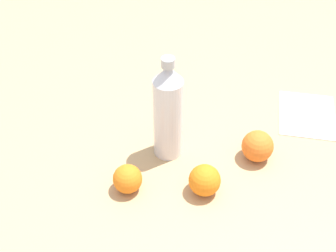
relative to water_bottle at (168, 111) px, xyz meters
name	(u,v)px	position (x,y,z in m)	size (l,w,h in m)	color
ground_plane	(191,158)	(0.03, 0.05, -0.12)	(2.40, 2.40, 0.00)	tan
water_bottle	(168,111)	(0.00, 0.00, 0.00)	(0.07, 0.07, 0.26)	silver
orange_0	(128,179)	(0.11, -0.11, -0.09)	(0.06, 0.06, 0.06)	orange
orange_1	(205,180)	(0.14, 0.06, -0.09)	(0.07, 0.07, 0.07)	orange
orange_2	(258,146)	(0.05, 0.20, -0.09)	(0.07, 0.07, 0.07)	orange
folded_napkin	(307,114)	(-0.08, 0.38, -0.12)	(0.18, 0.14, 0.01)	white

